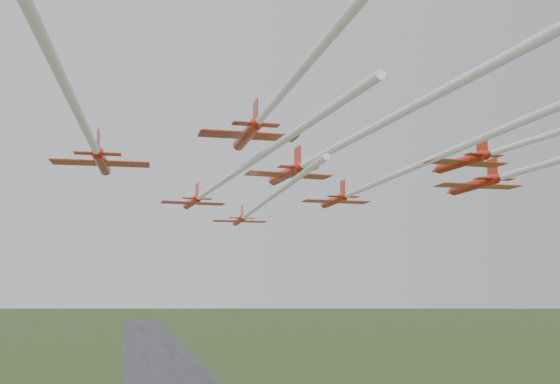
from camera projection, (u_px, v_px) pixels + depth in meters
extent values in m
cube|color=#323234|center=(169.00, 376.00, 267.41)|extent=(38.00, 900.00, 0.04)
cylinder|color=red|center=(239.00, 220.00, 95.00)|extent=(1.36, 7.80, 1.00)
cone|color=red|center=(235.00, 223.00, 99.56)|extent=(1.08, 1.69, 1.00)
cone|color=red|center=(243.00, 217.00, 90.70)|extent=(0.96, 1.14, 0.91)
ellipsoid|color=black|center=(237.00, 219.00, 96.82)|extent=(0.42, 0.88, 0.29)
cube|color=red|center=(240.00, 221.00, 94.25)|extent=(8.14, 2.74, 0.09)
cube|color=red|center=(242.00, 218.00, 91.54)|extent=(3.70, 1.26, 0.07)
cube|color=red|center=(242.00, 211.00, 91.87)|extent=(0.17, 1.65, 1.83)
cylinder|color=white|center=(272.00, 196.00, 68.69)|extent=(2.58, 44.37, 0.55)
cylinder|color=red|center=(192.00, 202.00, 81.87)|extent=(1.60, 7.95, 1.02)
cone|color=red|center=(186.00, 206.00, 86.36)|extent=(1.14, 1.74, 1.02)
cone|color=red|center=(198.00, 198.00, 77.64)|extent=(1.01, 1.18, 0.93)
ellipsoid|color=black|center=(189.00, 201.00, 83.67)|extent=(0.45, 0.91, 0.30)
cube|color=red|center=(193.00, 203.00, 81.14)|extent=(8.33, 3.01, 0.09)
cube|color=red|center=(197.00, 199.00, 78.47)|extent=(3.79, 1.39, 0.07)
cube|color=red|center=(197.00, 191.00, 78.79)|extent=(0.22, 1.67, 1.86)
cylinder|color=white|center=(252.00, 162.00, 54.48)|extent=(4.12, 48.19, 0.56)
cylinder|color=red|center=(334.00, 201.00, 86.01)|extent=(1.35, 8.88, 1.15)
cone|color=red|center=(323.00, 205.00, 91.19)|extent=(1.19, 1.90, 1.15)
cone|color=red|center=(346.00, 196.00, 81.14)|extent=(1.07, 1.27, 1.04)
ellipsoid|color=black|center=(329.00, 200.00, 88.08)|extent=(0.46, 1.00, 0.33)
cube|color=red|center=(336.00, 202.00, 85.17)|extent=(9.22, 2.92, 0.10)
cube|color=red|center=(343.00, 197.00, 82.09)|extent=(4.19, 1.35, 0.08)
cube|color=red|center=(343.00, 188.00, 82.46)|extent=(0.15, 1.88, 2.08)
cylinder|color=white|center=(441.00, 156.00, 55.62)|extent=(1.82, 51.74, 0.62)
cylinder|color=red|center=(102.00, 162.00, 63.03)|extent=(1.71, 9.26, 1.19)
cone|color=red|center=(106.00, 172.00, 68.44)|extent=(1.30, 2.01, 1.19)
cone|color=red|center=(97.00, 151.00, 57.92)|extent=(1.15, 1.36, 1.08)
ellipsoid|color=black|center=(104.00, 162.00, 65.19)|extent=(0.51, 1.05, 0.35)
cube|color=red|center=(101.00, 163.00, 62.14)|extent=(9.67, 3.35, 0.11)
cube|color=red|center=(98.00, 154.00, 58.92)|extent=(4.40, 1.54, 0.09)
cube|color=red|center=(99.00, 142.00, 59.31)|extent=(0.22, 1.95, 2.17)
cylinder|color=white|center=(67.00, 89.00, 39.13)|extent=(2.75, 37.45, 0.65)
cylinder|color=red|center=(286.00, 174.00, 71.51)|extent=(1.80, 9.48, 1.22)
cone|color=red|center=(271.00, 182.00, 76.90)|extent=(1.34, 2.07, 1.22)
cone|color=red|center=(301.00, 166.00, 66.45)|extent=(1.19, 1.40, 1.11)
ellipsoid|color=black|center=(280.00, 174.00, 73.67)|extent=(0.53, 1.08, 0.35)
cube|color=red|center=(288.00, 175.00, 70.64)|extent=(9.91, 3.48, 0.11)
cube|color=red|center=(298.00, 167.00, 67.44)|extent=(4.51, 1.60, 0.09)
cube|color=red|center=(297.00, 157.00, 67.83)|extent=(0.23, 2.00, 2.22)
cylinder|color=white|center=(389.00, 120.00, 47.58)|extent=(3.05, 38.76, 0.67)
cylinder|color=red|center=(474.00, 185.00, 72.19)|extent=(1.45, 9.37, 1.21)
cone|color=red|center=(450.00, 192.00, 77.65)|extent=(1.26, 2.01, 1.21)
cone|color=red|center=(499.00, 177.00, 67.04)|extent=(1.13, 1.35, 1.10)
ellipsoid|color=black|center=(464.00, 184.00, 74.38)|extent=(0.49, 1.06, 0.35)
cube|color=red|center=(478.00, 186.00, 71.30)|extent=(9.74, 3.11, 0.11)
cube|color=red|center=(494.00, 179.00, 68.05)|extent=(4.43, 1.43, 0.09)
cube|color=red|center=(492.00, 168.00, 68.44)|extent=(0.16, 1.98, 2.20)
cylinder|color=red|center=(247.00, 135.00, 52.80)|extent=(1.04, 8.01, 1.04)
cone|color=red|center=(237.00, 147.00, 57.45)|extent=(1.04, 1.70, 1.04)
cone|color=red|center=(258.00, 122.00, 48.42)|extent=(0.94, 1.13, 0.94)
ellipsoid|color=black|center=(243.00, 136.00, 54.66)|extent=(0.40, 0.90, 0.30)
cube|color=red|center=(249.00, 136.00, 52.04)|extent=(8.29, 2.45, 0.09)
cube|color=red|center=(256.00, 124.00, 49.27)|extent=(3.77, 1.13, 0.08)
cube|color=red|center=(255.00, 112.00, 49.61)|extent=(0.09, 1.70, 1.88)
cylinder|color=white|center=(358.00, 4.00, 27.93)|extent=(0.57, 41.65, 0.57)
cylinder|color=red|center=(461.00, 162.00, 58.96)|extent=(1.46, 7.54, 0.97)
cone|color=red|center=(435.00, 170.00, 63.24)|extent=(1.07, 1.65, 0.97)
cone|color=red|center=(490.00, 153.00, 54.94)|extent=(0.95, 1.11, 0.88)
ellipsoid|color=black|center=(451.00, 162.00, 60.67)|extent=(0.42, 0.86, 0.28)
cube|color=red|center=(466.00, 163.00, 58.27)|extent=(7.89, 2.80, 0.09)
cube|color=red|center=(484.00, 155.00, 55.73)|extent=(3.59, 1.29, 0.07)
cube|color=red|center=(482.00, 145.00, 56.03)|extent=(0.19, 1.59, 1.76)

